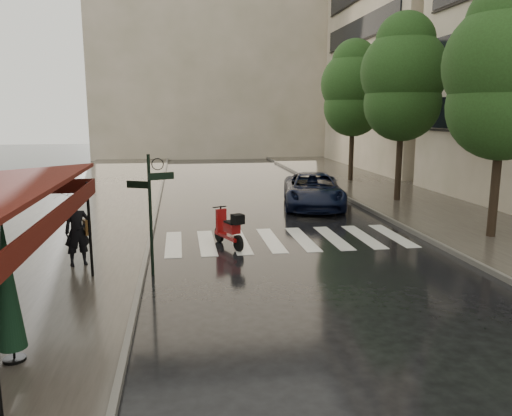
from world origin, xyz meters
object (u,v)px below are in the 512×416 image
object	(u,v)px
pedestrian_with_umbrella	(75,203)
scooter	(229,230)
parasol_front	(7,283)
parked_car	(313,190)

from	to	relation	value
pedestrian_with_umbrella	scooter	size ratio (longest dim) A/B	1.49
scooter	parasol_front	distance (m)	8.14
pedestrian_with_umbrella	parasol_front	size ratio (longest dim) A/B	1.03
parasol_front	pedestrian_with_umbrella	bearing A→B (deg)	89.42
scooter	parked_car	world-z (taller)	parked_car
parked_car	parasol_front	world-z (taller)	parasol_front
pedestrian_with_umbrella	parasol_front	xyz separation A→B (m)	(-0.05, -5.27, -0.36)
scooter	parasol_front	world-z (taller)	parasol_front
pedestrian_with_umbrella	parked_car	size ratio (longest dim) A/B	0.47
pedestrian_with_umbrella	scooter	bearing A→B (deg)	-1.43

